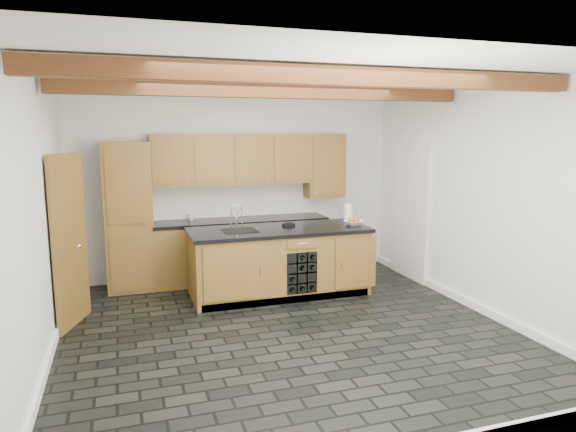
% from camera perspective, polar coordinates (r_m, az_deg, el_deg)
% --- Properties ---
extents(ground, '(5.00, 5.00, 0.00)m').
position_cam_1_polar(ground, '(6.01, -0.07, -12.53)').
color(ground, black).
rests_on(ground, ground).
extents(room_shell, '(5.01, 5.00, 5.00)m').
position_cam_1_polar(room_shell, '(6.10, -2.38, 2.64)').
color(room_shell, white).
rests_on(room_shell, ground).
extents(back_cabinetry, '(3.65, 0.62, 2.20)m').
position_cam_1_polar(back_cabinetry, '(7.76, -7.84, -0.07)').
color(back_cabinetry, olive).
rests_on(back_cabinetry, ground).
extents(island, '(2.48, 0.96, 0.93)m').
position_cam_1_polar(island, '(7.12, -0.92, -5.08)').
color(island, olive).
rests_on(island, ground).
extents(faucet, '(0.45, 0.40, 0.34)m').
position_cam_1_polar(faucet, '(6.91, -5.47, -1.31)').
color(faucet, black).
rests_on(faucet, island).
extents(kitchen_scale, '(0.18, 0.12, 0.05)m').
position_cam_1_polar(kitchen_scale, '(7.20, 0.08, -0.92)').
color(kitchen_scale, black).
rests_on(kitchen_scale, island).
extents(fruit_bowl, '(0.26, 0.26, 0.06)m').
position_cam_1_polar(fruit_bowl, '(7.32, 7.30, -0.76)').
color(fruit_bowl, silver).
rests_on(fruit_bowl, island).
extents(fruit_cluster, '(0.16, 0.17, 0.07)m').
position_cam_1_polar(fruit_cluster, '(7.32, 7.30, -0.50)').
color(fruit_cluster, red).
rests_on(fruit_cluster, fruit_bowl).
extents(paper_towel, '(0.13, 0.13, 0.27)m').
position_cam_1_polar(paper_towel, '(7.56, 6.71, 0.36)').
color(paper_towel, white).
rests_on(paper_towel, island).
extents(mug, '(0.13, 0.13, 0.10)m').
position_cam_1_polar(mug, '(7.79, -10.72, -0.10)').
color(mug, white).
rests_on(mug, back_cabinetry).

